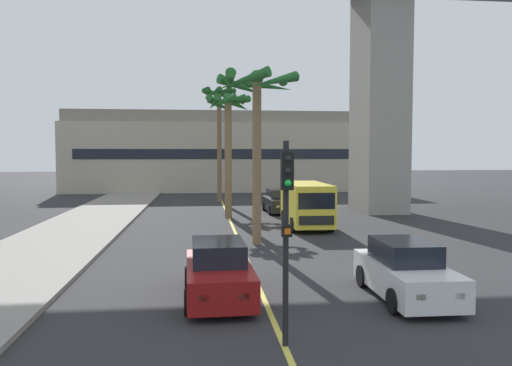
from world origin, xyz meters
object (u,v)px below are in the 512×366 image
Objects in this scene: delivery_van at (306,203)px; palm_tree_near_median at (257,104)px; car_queue_third at (279,202)px; traffic_light_median_near at (286,215)px; car_queue_second at (218,272)px; palm_tree_mid_median at (219,109)px; car_queue_front at (406,272)px; palm_tree_far_median at (228,119)px.

palm_tree_near_median is (-3.16, -4.58, 4.77)m from delivery_van.
traffic_light_median_near reaches higher than car_queue_third.
car_queue_second is 0.45× the size of palm_tree_mid_median.
palm_tree_near_median is at bearing -124.61° from delivery_van.
car_queue_front and car_queue_third have the same top height.
palm_tree_mid_median is at bearing 87.82° from car_queue_second.
palm_tree_near_median is at bearing 110.45° from car_queue_front.
palm_tree_far_median reaches higher than traffic_light_median_near.
car_queue_second is 1.00× the size of car_queue_third.
palm_tree_near_median is at bearing 76.41° from car_queue_second.
delivery_van is 7.33m from palm_tree_near_median.
car_queue_front is at bearing 38.81° from traffic_light_median_near.
delivery_van reaches higher than car_queue_third.
delivery_van is 0.70× the size of palm_tree_far_median.
palm_tree_near_median is at bearing -87.27° from palm_tree_mid_median.
traffic_light_median_near is (1.25, -3.57, 1.99)m from car_queue_second.
car_queue_front is 28.47m from palm_tree_mid_median.
palm_tree_near_median is (1.92, 7.95, 5.34)m from car_queue_second.
palm_tree_far_median is at bearing 94.49° from palm_tree_near_median.
car_queue_third is (-0.38, 19.85, 0.00)m from car_queue_front.
delivery_van is at bearing 89.94° from car_queue_front.
palm_tree_near_median is 0.99× the size of palm_tree_far_median.
delivery_van reaches higher than car_queue_front.
car_queue_second is 19.92m from car_queue_third.
delivery_van is at bearing -86.71° from car_queue_third.
car_queue_third is at bearing 31.95° from palm_tree_far_median.
palm_tree_far_median is at bearing 86.01° from car_queue_second.
palm_tree_mid_median is at bearing 105.83° from delivery_van.
palm_tree_near_median reaches higher than delivery_van.
palm_tree_mid_median is at bearing 116.06° from car_queue_third.
traffic_light_median_near is at bearing -103.41° from delivery_van.
delivery_van is 16.13m from palm_tree_mid_median.
car_queue_third is at bearing -63.94° from palm_tree_mid_median.
car_queue_front is 0.98× the size of traffic_light_median_near.
palm_tree_far_median reaches higher than car_queue_second.
palm_tree_mid_median reaches higher than delivery_van.
delivery_van is at bearing 67.92° from car_queue_second.
traffic_light_median_near reaches higher than delivery_van.
palm_tree_mid_median is (-0.90, 18.91, 1.42)m from palm_tree_near_median.
car_queue_second is 4.27m from traffic_light_median_near.
car_queue_front is 13.04m from delivery_van.
car_queue_front is 18.85m from palm_tree_far_median.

